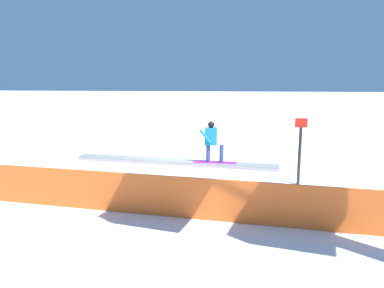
% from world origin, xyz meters
% --- Properties ---
extents(ground_plane, '(120.00, 120.00, 0.00)m').
position_xyz_m(ground_plane, '(0.00, 0.00, 0.00)').
color(ground_plane, white).
extents(grind_box, '(7.14, 1.66, 0.67)m').
position_xyz_m(grind_box, '(0.00, 0.00, 0.30)').
color(grind_box, white).
rests_on(grind_box, ground_plane).
extents(snowboarder, '(1.47, 0.42, 1.41)m').
position_xyz_m(snowboarder, '(-1.31, 0.23, 1.43)').
color(snowboarder, '#B21D90').
rests_on(snowboarder, grind_box).
extents(safety_fence, '(11.05, 1.87, 1.09)m').
position_xyz_m(safety_fence, '(0.00, 3.46, 0.54)').
color(safety_fence, orange).
rests_on(safety_fence, ground_plane).
extents(trail_marker, '(0.40, 0.10, 2.22)m').
position_xyz_m(trail_marker, '(-4.20, 0.36, 1.18)').
color(trail_marker, '#262628').
rests_on(trail_marker, ground_plane).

